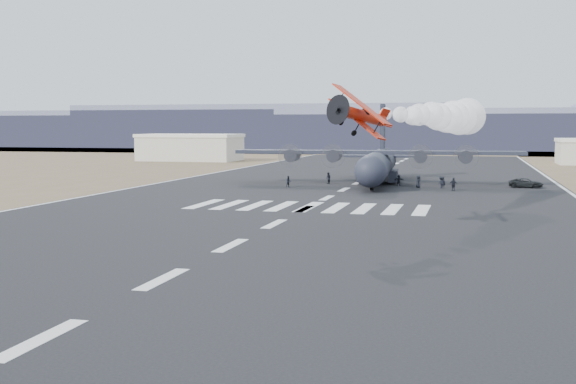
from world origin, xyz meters
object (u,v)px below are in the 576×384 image
at_px(crew_a, 443,182).
at_px(crew_e, 418,182).
at_px(hangar_left, 190,147).
at_px(crew_d, 453,184).
at_px(crew_f, 399,180).
at_px(transport_aircraft, 378,162).
at_px(crew_b, 328,178).
at_px(aerobatic_biplane, 360,115).
at_px(support_vehicle, 526,183).
at_px(crew_g, 453,184).
at_px(crew_h, 289,182).
at_px(crew_c, 441,182).

bearing_deg(crew_a, crew_e, 31.19).
relative_size(hangar_left, crew_d, 14.17).
relative_size(crew_d, crew_f, 1.05).
distance_m(transport_aircraft, crew_b, 8.10).
relative_size(crew_b, crew_f, 1.06).
distance_m(aerobatic_biplane, crew_f, 46.92).
relative_size(hangar_left, crew_f, 14.84).
bearing_deg(support_vehicle, crew_f, 99.37).
xyz_separation_m(aerobatic_biplane, crew_a, (5.19, 43.80, -8.84)).
distance_m(crew_g, crew_h, 22.86).
height_order(hangar_left, support_vehicle, hangar_left).
relative_size(transport_aircraft, crew_h, 26.20).
height_order(hangar_left, crew_g, hangar_left).
bearing_deg(crew_a, crew_d, 135.58).
height_order(transport_aircraft, crew_f, transport_aircraft).
relative_size(transport_aircraft, crew_g, 24.50).
bearing_deg(crew_d, crew_a, 122.30).
relative_size(hangar_left, crew_c, 14.89).
distance_m(crew_f, crew_h, 16.26).
relative_size(crew_c, crew_d, 0.95).
distance_m(support_vehicle, crew_d, 12.43).
height_order(aerobatic_biplane, transport_aircraft, transport_aircraft).
distance_m(aerobatic_biplane, crew_c, 44.78).
height_order(crew_d, crew_e, crew_e).
xyz_separation_m(aerobatic_biplane, support_vehicle, (16.53, 47.52, -8.97)).
bearing_deg(crew_c, crew_f, -145.99).
xyz_separation_m(transport_aircraft, crew_e, (6.58, -6.97, -2.31)).
height_order(hangar_left, crew_e, hangar_left).
bearing_deg(support_vehicle, crew_c, 113.15).
bearing_deg(support_vehicle, transport_aircraft, 87.09).
bearing_deg(crew_f, crew_h, 41.37).
height_order(support_vehicle, crew_e, crew_e).
distance_m(crew_a, crew_c, 0.35).
bearing_deg(crew_c, crew_h, -113.57).
xyz_separation_m(crew_b, crew_f, (10.66, -1.06, -0.05)).
distance_m(aerobatic_biplane, crew_h, 43.72).
bearing_deg(crew_e, aerobatic_biplane, -170.01).
xyz_separation_m(crew_e, crew_g, (4.93, -2.80, -0.00)).
height_order(crew_g, crew_h, crew_g).
relative_size(support_vehicle, crew_h, 2.90).
bearing_deg(crew_a, crew_h, 35.55).
distance_m(crew_e, crew_h, 18.30).
bearing_deg(crew_f, hangar_left, -29.75).
bearing_deg(crew_h, aerobatic_biplane, -102.54).
height_order(crew_c, crew_d, crew_d).
xyz_separation_m(support_vehicle, crew_a, (-11.34, -3.71, 0.14)).
bearing_deg(crew_f, crew_d, 160.35).
distance_m(aerobatic_biplane, crew_d, 41.43).
height_order(crew_f, crew_g, crew_g).
relative_size(support_vehicle, crew_d, 2.74).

